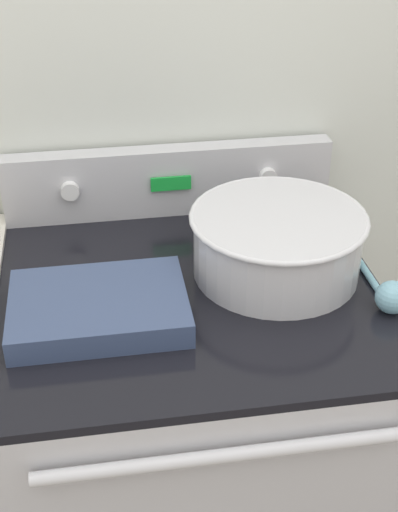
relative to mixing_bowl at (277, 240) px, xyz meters
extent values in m
cube|color=silver|center=(-0.18, 0.35, 0.23)|extent=(8.00, 0.05, 2.50)
cube|color=#BCBCC1|center=(-0.18, -0.03, -0.56)|extent=(0.74, 0.69, 0.93)
cube|color=black|center=(-0.18, -0.03, -0.08)|extent=(0.74, 0.69, 0.02)
cylinder|color=silver|center=(-0.18, -0.39, -0.15)|extent=(0.61, 0.02, 0.02)
cube|color=#BCBCC1|center=(-0.18, 0.29, 0.00)|extent=(0.74, 0.05, 0.16)
cylinder|color=white|center=(-0.40, 0.25, 0.01)|extent=(0.04, 0.02, 0.04)
cylinder|color=white|center=(0.04, 0.25, 0.01)|extent=(0.04, 0.02, 0.04)
cube|color=green|center=(-0.18, 0.26, 0.01)|extent=(0.09, 0.01, 0.03)
cylinder|color=silver|center=(0.00, 0.00, -0.01)|extent=(0.33, 0.33, 0.13)
torus|color=silver|center=(0.00, 0.00, 0.05)|extent=(0.35, 0.35, 0.01)
cylinder|color=beige|center=(0.00, 0.00, 0.04)|extent=(0.30, 0.30, 0.02)
cube|color=#38476B|center=(-0.36, -0.10, -0.05)|extent=(0.32, 0.23, 0.05)
cube|color=#B2894C|center=(-0.36, -0.10, -0.04)|extent=(0.28, 0.20, 0.03)
cylinder|color=#7AB2C6|center=(0.18, -0.02, -0.07)|extent=(0.01, 0.28, 0.01)
sphere|color=#7AB2C6|center=(0.18, -0.16, -0.04)|extent=(0.06, 0.06, 0.06)
camera|label=1|loc=(-0.34, -1.16, 0.71)|focal=50.00mm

